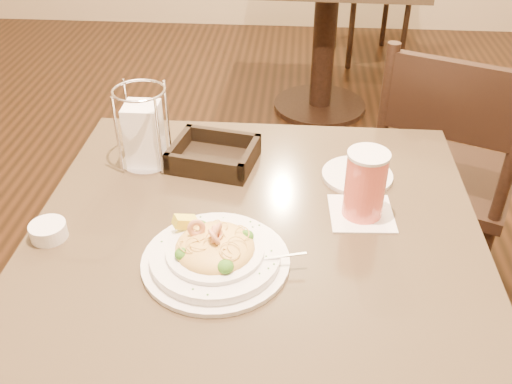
# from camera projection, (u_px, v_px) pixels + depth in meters

# --- Properties ---
(main_table) EXTENTS (0.90, 0.90, 0.76)m
(main_table) POSITION_uv_depth(u_px,v_px,m) (255.00, 315.00, 1.27)
(main_table) COLOR black
(main_table) RESTS_ON ground
(background_table) EXTENTS (0.92, 0.92, 0.76)m
(background_table) POSITION_uv_depth(u_px,v_px,m) (326.00, 18.00, 2.97)
(background_table) COLOR black
(background_table) RESTS_ON ground
(dining_chair_near) EXTENTS (0.55, 0.55, 0.93)m
(dining_chair_near) POSITION_uv_depth(u_px,v_px,m) (443.00, 172.00, 1.79)
(dining_chair_near) COLOR black
(dining_chair_near) RESTS_ON ground
(pasta_bowl) EXTENTS (0.30, 0.27, 0.09)m
(pasta_bowl) POSITION_uv_depth(u_px,v_px,m) (215.00, 253.00, 1.04)
(pasta_bowl) COLOR white
(pasta_bowl) RESTS_ON main_table
(drink_glass) EXTENTS (0.14, 0.14, 0.15)m
(drink_glass) POSITION_uv_depth(u_px,v_px,m) (365.00, 185.00, 1.14)
(drink_glass) COLOR white
(drink_glass) RESTS_ON main_table
(bread_basket) EXTENTS (0.21, 0.19, 0.05)m
(bread_basket) POSITION_uv_depth(u_px,v_px,m) (214.00, 156.00, 1.33)
(bread_basket) COLOR black
(bread_basket) RESTS_ON main_table
(napkin_caddy) EXTENTS (0.12, 0.12, 0.19)m
(napkin_caddy) POSITION_uv_depth(u_px,v_px,m) (144.00, 132.00, 1.30)
(napkin_caddy) COLOR silver
(napkin_caddy) RESTS_ON main_table
(side_plate) EXTENTS (0.20, 0.20, 0.01)m
(side_plate) POSITION_uv_depth(u_px,v_px,m) (357.00, 175.00, 1.29)
(side_plate) COLOR white
(side_plate) RESTS_ON main_table
(butter_ramekin) EXTENTS (0.09, 0.09, 0.03)m
(butter_ramekin) POSITION_uv_depth(u_px,v_px,m) (48.00, 231.00, 1.11)
(butter_ramekin) COLOR white
(butter_ramekin) RESTS_ON main_table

